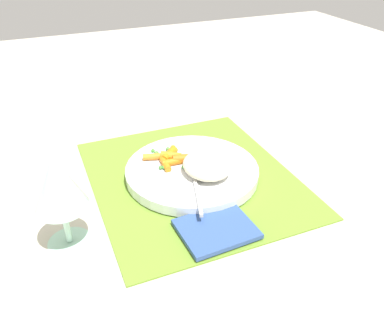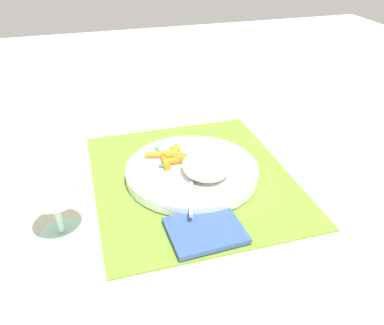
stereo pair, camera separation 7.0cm
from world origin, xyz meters
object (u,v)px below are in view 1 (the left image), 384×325
fork (194,176)px  wine_glass (57,184)px  napkin (216,229)px  plate (192,171)px  carrot_portion (171,158)px  rice_mound (207,165)px

fork → wine_glass: 0.26m
fork → napkin: bearing=173.3°
plate → wine_glass: (-0.09, 0.24, 0.09)m
carrot_portion → wine_glass: wine_glass is taller
rice_mound → fork: rice_mound is taller
carrot_portion → napkin: carrot_portion is taller
rice_mound → carrot_portion: rice_mound is taller
plate → wine_glass: 0.28m
wine_glass → napkin: 0.25m
plate → napkin: (-0.16, 0.02, -0.01)m
plate → rice_mound: 0.04m
fork → napkin: size_ratio=1.59×
carrot_portion → fork: carrot_portion is taller
wine_glass → rice_mound: bearing=-76.6°
carrot_portion → plate: bearing=-141.0°
carrot_portion → napkin: (-0.20, -0.00, -0.02)m
fork → wine_glass: wine_glass is taller
napkin → plate: bearing=-8.8°
rice_mound → napkin: bearing=162.0°
plate → wine_glass: wine_glass is taller
rice_mound → napkin: size_ratio=0.86×
rice_mound → carrot_portion: bearing=36.1°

